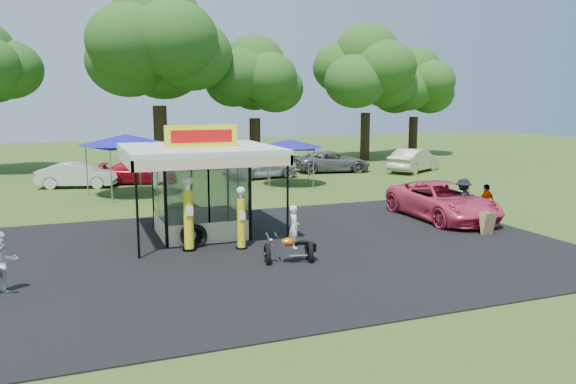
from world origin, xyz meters
name	(u,v)px	position (x,y,z in m)	size (l,w,h in m)	color
ground	(299,265)	(0.00, 0.00, 0.00)	(120.00, 120.00, 0.00)	#38591B
asphalt_apron	(277,249)	(0.00, 2.00, 0.02)	(20.00, 14.00, 0.04)	black
gas_station_kiosk	(200,189)	(-2.00, 4.99, 1.78)	(5.40, 5.40, 4.18)	white
gas_pump_left	(188,215)	(-2.85, 2.87, 1.24)	(0.48, 0.48, 2.59)	black
gas_pump_right	(241,220)	(-1.13, 2.47, 1.04)	(0.41, 0.41, 2.18)	black
motorcycle	(292,240)	(-0.11, 0.33, 0.74)	(1.67, 1.01, 1.91)	black
spare_tires	(194,236)	(-2.61, 3.29, 0.42)	(1.07, 0.83, 0.86)	black
a_frame_sign	(487,224)	(8.08, 1.06, 0.46)	(0.52, 0.48, 0.91)	#593819
kiosk_car	(189,212)	(-2.00, 7.20, 0.48)	(1.13, 2.82, 0.96)	yellow
pink_sedan	(443,201)	(8.32, 4.16, 0.80)	(2.67, 5.79, 1.61)	#E53E61
spectator_west	(2,264)	(-8.22, 0.31, 0.85)	(0.83, 0.64, 1.70)	white
spectator_east_a	(463,200)	(8.78, 3.42, 0.92)	(1.19, 0.68, 1.84)	black
spectator_east_b	(486,202)	(9.87, 3.27, 0.79)	(0.92, 0.38, 1.57)	gray
bg_car_a	(77,175)	(-6.17, 19.36, 0.74)	(1.56, 4.47, 1.47)	silver
bg_car_b	(139,173)	(-2.61, 19.71, 0.66)	(1.85, 4.55, 1.32)	#A50C18
bg_car_c	(260,166)	(5.10, 19.26, 0.85)	(2.00, 4.97, 1.69)	#9E9FA2
bg_car_d	(333,162)	(11.01, 20.66, 0.74)	(2.46, 5.34, 1.48)	#5B5B5D
bg_car_e	(414,160)	(16.48, 18.60, 0.84)	(1.77, 5.08, 1.67)	#BDB390
tent_west	(125,140)	(-3.73, 15.28, 2.99)	(4.73, 4.73, 3.30)	gray
tent_east	(290,144)	(5.77, 15.71, 2.51)	(3.97, 3.97, 2.78)	gray
oak_far_c	(158,54)	(-0.17, 26.98, 8.44)	(11.28, 11.28, 13.30)	black
oak_far_d	(254,84)	(7.82, 28.94, 6.43)	(8.47, 8.47, 10.08)	black
oak_far_e	(366,76)	(17.33, 27.46, 7.16)	(9.42, 9.42, 11.22)	black
oak_far_f	(415,88)	(23.53, 29.49, 6.25)	(8.09, 8.09, 9.74)	black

